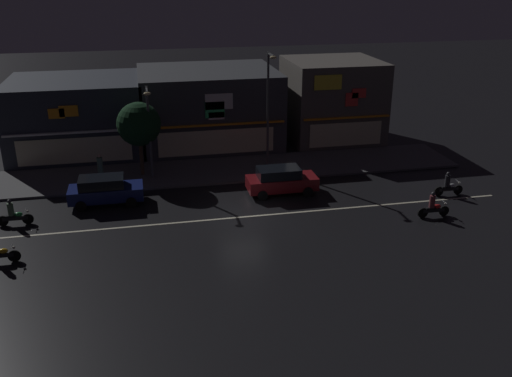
{
  "coord_description": "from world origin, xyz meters",
  "views": [
    {
      "loc": [
        -5.21,
        -28.31,
        13.18
      ],
      "look_at": [
        1.1,
        1.76,
        0.96
      ],
      "focal_mm": 39.42,
      "sensor_mm": 36.0,
      "label": 1
    }
  ],
  "objects": [
    {
      "name": "sidewalk_far",
      "position": [
        0.0,
        7.83,
        0.07
      ],
      "size": [
        32.84,
        5.19,
        0.14
      ],
      "primitive_type": "cube",
      "color": "#4C4C4F",
      "rests_on": "ground"
    },
    {
      "name": "lane_divider_stripe",
      "position": [
        0.0,
        0.0,
        0.01
      ],
      "size": [
        31.19,
        0.16,
        0.01
      ],
      "primitive_type": "cube",
      "color": "beige",
      "rests_on": "ground"
    },
    {
      "name": "streetlamp_mid",
      "position": [
        3.21,
        7.73,
        4.72
      ],
      "size": [
        0.44,
        1.64,
        7.85
      ],
      "color": "#47494C",
      "rests_on": "sidewalk_far"
    },
    {
      "name": "pedestrian_on_sidewalk",
      "position": [
        -8.0,
        6.7,
        1.06
      ],
      "size": [
        0.36,
        0.36,
        1.97
      ],
      "rotation": [
        0.0,
        0.0,
        3.08
      ],
      "color": "#4C664C",
      "rests_on": "sidewalk_far"
    },
    {
      "name": "motorcycle_lead",
      "position": [
        -12.39,
        1.53,
        0.63
      ],
      "size": [
        1.9,
        0.6,
        1.52
      ],
      "rotation": [
        0.0,
        0.0,
        -0.05
      ],
      "color": "black",
      "rests_on": "ground"
    },
    {
      "name": "traffic_cone",
      "position": [
        4.36,
        4.67,
        0.28
      ],
      "size": [
        0.36,
        0.36,
        0.55
      ],
      "primitive_type": "cone",
      "color": "orange",
      "rests_on": "ground"
    },
    {
      "name": "storefront_center_block",
      "position": [
        9.85,
        13.87,
        3.17
      ],
      "size": [
        7.07,
        7.06,
        6.34
      ],
      "color": "#56514C",
      "rests_on": "ground"
    },
    {
      "name": "parked_car_trailing",
      "position": [
        -7.63,
        3.59,
        0.87
      ],
      "size": [
        4.3,
        1.98,
        1.67
      ],
      "rotation": [
        0.0,
        0.0,
        3.14
      ],
      "color": "navy",
      "rests_on": "ground"
    },
    {
      "name": "street_tree",
      "position": [
        -5.4,
        7.89,
        3.59
      ],
      "size": [
        2.86,
        2.86,
        4.9
      ],
      "color": "#473323",
      "rests_on": "sidewalk_far"
    },
    {
      "name": "parked_car_near_kerb",
      "position": [
        2.95,
        3.05,
        0.87
      ],
      "size": [
        4.3,
        1.98,
        1.67
      ],
      "rotation": [
        0.0,
        0.0,
        3.14
      ],
      "color": "maroon",
      "rests_on": "ground"
    },
    {
      "name": "storefront_left_block",
      "position": [
        -9.85,
        14.42,
        2.74
      ],
      "size": [
        9.59,
        8.16,
        5.49
      ],
      "color": "#2D333D",
      "rests_on": "ground"
    },
    {
      "name": "streetlamp_west",
      "position": [
        -4.76,
        6.93,
        3.78
      ],
      "size": [
        0.44,
        1.64,
        6.05
      ],
      "color": "#47494C",
      "rests_on": "sidewalk_far"
    },
    {
      "name": "storefront_right_block",
      "position": [
        0.0,
        14.79,
        2.88
      ],
      "size": [
        10.51,
        8.9,
        5.76
      ],
      "color": "#383A3F",
      "rests_on": "ground"
    },
    {
      "name": "motorcycle_trailing_far",
      "position": [
        12.92,
        0.63,
        0.63
      ],
      "size": [
        1.9,
        0.6,
        1.52
      ],
      "rotation": [
        0.0,
        0.0,
        -0.06
      ],
      "color": "black",
      "rests_on": "ground"
    },
    {
      "name": "ground_plane",
      "position": [
        0.0,
        0.0,
        0.0
      ],
      "size": [
        140.0,
        140.0,
        0.0
      ],
      "primitive_type": "plane",
      "color": "black"
    },
    {
      "name": "motorcycle_following",
      "position": [
        10.42,
        -2.15,
        0.63
      ],
      "size": [
        1.9,
        0.6,
        1.52
      ],
      "rotation": [
        0.0,
        0.0,
        3.06
      ],
      "color": "black",
      "rests_on": "ground"
    }
  ]
}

